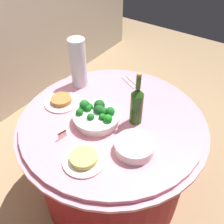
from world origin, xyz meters
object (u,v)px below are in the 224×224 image
object	(u,v)px
broccoli_bowl	(97,116)
decorative_fruit_vase	(78,66)
wine_bottle	(137,104)
food_plate_peanuts	(61,101)
serving_tongs	(130,82)
food_plate_noodles	(84,159)
plate_stack	(134,147)
label_placard_front	(62,134)

from	to	relation	value
broccoli_bowl	decorative_fruit_vase	distance (m)	0.42
wine_bottle	food_plate_peanuts	bearing A→B (deg)	104.66
food_plate_peanuts	wine_bottle	bearing A→B (deg)	-75.34
decorative_fruit_vase	serving_tongs	xyz separation A→B (m)	(0.22, -0.28, -0.14)
food_plate_noodles	wine_bottle	bearing A→B (deg)	-8.43
decorative_fruit_vase	food_plate_peanuts	world-z (taller)	decorative_fruit_vase
plate_stack	serving_tongs	distance (m)	0.63
decorative_fruit_vase	label_placard_front	bearing A→B (deg)	-150.48
plate_stack	wine_bottle	distance (m)	0.25
plate_stack	label_placard_front	world-z (taller)	plate_stack
decorative_fruit_vase	serving_tongs	size ratio (longest dim) A/B	2.09
serving_tongs	broccoli_bowl	bearing A→B (deg)	-173.77
broccoli_bowl	food_plate_noodles	xyz separation A→B (m)	(-0.27, -0.13, -0.03)
food_plate_peanuts	label_placard_front	world-z (taller)	label_placard_front
serving_tongs	wine_bottle	bearing A→B (deg)	-143.62
decorative_fruit_vase	serving_tongs	world-z (taller)	decorative_fruit_vase
broccoli_bowl	plate_stack	distance (m)	0.31
broccoli_bowl	serving_tongs	distance (m)	0.46
wine_bottle	serving_tongs	world-z (taller)	wine_bottle
wine_bottle	food_plate_peanuts	distance (m)	0.51
plate_stack	serving_tongs	world-z (taller)	plate_stack
serving_tongs	decorative_fruit_vase	bearing A→B (deg)	127.73
wine_bottle	food_plate_noodles	world-z (taller)	wine_bottle
wine_bottle	decorative_fruit_vase	bearing A→B (deg)	78.59
decorative_fruit_vase	food_plate_noodles	world-z (taller)	decorative_fruit_vase
wine_bottle	serving_tongs	xyz separation A→B (m)	(0.32, 0.24, -0.12)
serving_tongs	label_placard_front	xyz separation A→B (m)	(-0.67, 0.02, 0.03)
broccoli_bowl	label_placard_front	distance (m)	0.23
plate_stack	serving_tongs	size ratio (longest dim) A/B	1.29
serving_tongs	food_plate_noodles	world-z (taller)	food_plate_noodles
plate_stack	serving_tongs	xyz separation A→B (m)	(0.52, 0.35, -0.03)
food_plate_noodles	food_plate_peanuts	bearing A→B (deg)	56.22
serving_tongs	food_plate_noodles	bearing A→B (deg)	-166.34
serving_tongs	food_plate_noodles	xyz separation A→B (m)	(-0.73, -0.18, 0.01)
label_placard_front	decorative_fruit_vase	bearing A→B (deg)	29.52
broccoli_bowl	decorative_fruit_vase	size ratio (longest dim) A/B	0.82
plate_stack	label_placard_front	xyz separation A→B (m)	(-0.15, 0.37, 0.00)
broccoli_bowl	label_placard_front	size ratio (longest dim) A/B	5.09
serving_tongs	food_plate_peanuts	xyz separation A→B (m)	(-0.45, 0.24, 0.01)
wine_bottle	label_placard_front	world-z (taller)	wine_bottle
broccoli_bowl	serving_tongs	world-z (taller)	broccoli_bowl
broccoli_bowl	food_plate_peanuts	bearing A→B (deg)	88.91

